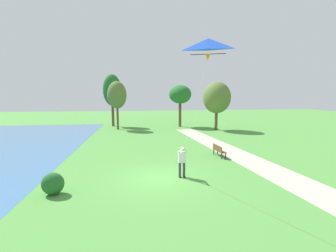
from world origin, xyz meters
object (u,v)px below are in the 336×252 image
(flying_kite, at_px, (208,51))
(park_bench_near_walkway, at_px, (219,150))
(person_kite_flyer, at_px, (182,159))
(tree_behind_path, at_px, (117,95))
(tree_treeline_left, at_px, (112,91))
(tree_lakeside_near, at_px, (217,98))
(lakeside_shrub, at_px, (53,184))
(tree_treeline_right, at_px, (180,95))

(flying_kite, distance_m, park_bench_near_walkway, 10.12)
(park_bench_near_walkway, bearing_deg, person_kite_flyer, -133.21)
(park_bench_near_walkway, distance_m, tree_behind_path, 18.25)
(tree_treeline_left, xyz_separation_m, tree_lakeside_near, (14.13, -6.08, -1.04))
(tree_behind_path, bearing_deg, lakeside_shrub, -94.15)
(park_bench_near_walkway, bearing_deg, tree_treeline_left, 116.26)
(tree_treeline_right, height_order, lakeside_shrub, tree_treeline_right)
(park_bench_near_walkway, height_order, tree_treeline_left, tree_treeline_left)
(tree_treeline_left, bearing_deg, flying_kite, -77.53)
(tree_treeline_left, distance_m, lakeside_shrub, 24.86)
(park_bench_near_walkway, xyz_separation_m, tree_lakeside_near, (4.68, 13.10, 3.83))
(park_bench_near_walkway, xyz_separation_m, tree_treeline_right, (0.53, 17.16, 4.25))
(park_bench_near_walkway, height_order, lakeside_shrub, lakeside_shrub)
(tree_treeline_right, bearing_deg, tree_treeline_left, 168.62)
(person_kite_flyer, distance_m, tree_lakeside_near, 19.21)
(tree_treeline_right, height_order, tree_treeline_left, tree_treeline_left)
(tree_treeline_left, distance_m, tree_lakeside_near, 15.42)
(tree_treeline_left, bearing_deg, park_bench_near_walkway, -63.74)
(flying_kite, xyz_separation_m, tree_behind_path, (-4.98, 23.21, -1.48))
(tree_treeline_right, bearing_deg, flying_kite, -99.30)
(park_bench_near_walkway, distance_m, tree_treeline_left, 21.93)
(person_kite_flyer, xyz_separation_m, tree_treeline_left, (-5.80, 23.07, 4.33))
(flying_kite, bearing_deg, tree_behind_path, 102.10)
(park_bench_near_walkway, bearing_deg, tree_treeline_right, 88.25)
(tree_treeline_left, xyz_separation_m, lakeside_shrub, (-0.56, -24.38, -4.86))
(park_bench_near_walkway, distance_m, tree_treeline_right, 17.69)
(tree_behind_path, relative_size, lakeside_shrub, 6.33)
(tree_treeline_right, distance_m, lakeside_shrub, 25.09)
(person_kite_flyer, distance_m, tree_treeline_left, 24.18)
(lakeside_shrub, bearing_deg, flying_kite, -20.47)
(tree_treeline_right, bearing_deg, person_kite_flyer, -101.23)
(tree_behind_path, bearing_deg, person_kite_flyer, -76.01)
(person_kite_flyer, distance_m, tree_behind_path, 20.41)
(park_bench_near_walkway, height_order, tree_behind_path, tree_behind_path)
(tree_treeline_right, bearing_deg, lakeside_shrub, -115.24)
(person_kite_flyer, height_order, tree_treeline_right, tree_treeline_right)
(person_kite_flyer, distance_m, lakeside_shrub, 6.52)
(person_kite_flyer, bearing_deg, tree_lakeside_near, 63.88)
(flying_kite, distance_m, tree_behind_path, 23.79)
(tree_treeline_left, height_order, tree_lakeside_near, tree_treeline_left)
(tree_lakeside_near, xyz_separation_m, lakeside_shrub, (-14.69, -18.30, -3.82))
(flying_kite, xyz_separation_m, tree_treeline_right, (4.06, 24.79, -1.39))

